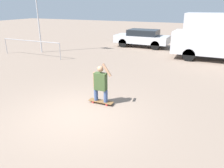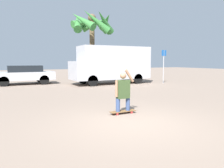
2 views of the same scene
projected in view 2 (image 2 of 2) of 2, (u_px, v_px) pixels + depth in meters
name	position (u px, v px, depth m)	size (l,w,h in m)	color
ground_plane	(133.00, 123.00, 6.20)	(80.00, 80.00, 0.00)	gray
skateboard	(123.00, 111.00, 7.30)	(0.90, 0.25, 0.09)	brown
person_skateboarder	(123.00, 90.00, 7.23)	(0.71, 0.22, 1.40)	#384C7A
camper_van	(112.00, 64.00, 16.73)	(6.05, 2.09, 2.84)	black
parked_car_silver	(24.00, 74.00, 16.30)	(4.35, 1.88, 1.41)	black
palm_tree_near_van	(92.00, 24.00, 20.92)	(4.44, 4.51, 6.49)	brown
street_sign	(164.00, 62.00, 16.87)	(0.44, 0.06, 2.58)	#B7B7BC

